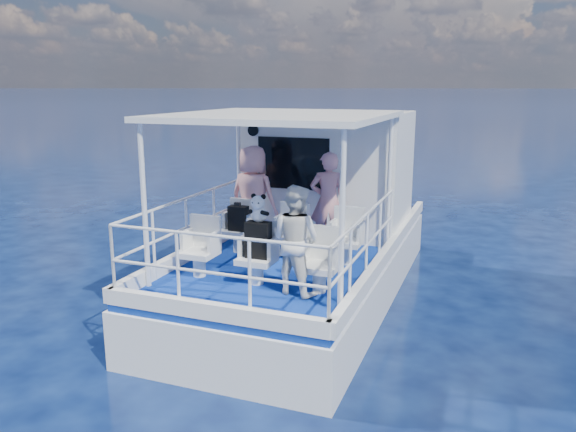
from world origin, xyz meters
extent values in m
plane|color=#061032|center=(0.00, 0.00, 0.00)|extent=(2000.00, 2000.00, 0.00)
cube|color=white|center=(0.00, 1.00, 0.00)|extent=(3.00, 7.00, 1.60)
cube|color=navy|center=(0.00, 1.00, 0.85)|extent=(2.90, 6.90, 0.10)
cube|color=white|center=(0.00, 2.30, 2.00)|extent=(2.85, 2.00, 2.20)
cube|color=white|center=(0.00, -0.20, 3.14)|extent=(3.00, 3.20, 0.08)
cylinder|color=white|center=(-1.35, -1.70, 2.00)|extent=(0.07, 0.07, 2.20)
cylinder|color=white|center=(1.35, -1.70, 2.00)|extent=(0.07, 0.07, 2.20)
cylinder|color=white|center=(-1.35, 1.20, 2.00)|extent=(0.07, 0.07, 2.20)
cylinder|color=white|center=(1.35, 1.20, 2.00)|extent=(0.07, 0.07, 2.20)
cube|color=silver|center=(-0.90, 0.20, 1.09)|extent=(0.48, 0.46, 0.38)
cube|color=silver|center=(0.00, 0.20, 1.09)|extent=(0.48, 0.46, 0.38)
cube|color=silver|center=(0.90, 0.20, 1.09)|extent=(0.48, 0.46, 0.38)
cube|color=silver|center=(-0.90, -1.10, 1.09)|extent=(0.48, 0.46, 0.38)
cube|color=silver|center=(0.00, -1.10, 1.09)|extent=(0.48, 0.46, 0.38)
cube|color=silver|center=(0.90, -1.10, 1.09)|extent=(0.48, 0.46, 0.38)
imported|color=pink|center=(-0.81, 0.59, 1.76)|extent=(0.68, 0.51, 1.71)
imported|color=#CD848C|center=(0.43, 0.82, 1.72)|extent=(0.69, 0.56, 1.63)
imported|color=white|center=(0.61, -1.23, 1.62)|extent=(0.82, 0.72, 1.44)
cube|color=black|center=(-0.86, 0.13, 1.48)|extent=(0.31, 0.17, 0.40)
cube|color=black|center=(0.03, -1.10, 1.53)|extent=(0.33, 0.19, 0.50)
cube|color=black|center=(-0.88, 0.14, 1.71)|extent=(0.10, 0.06, 0.06)
camera|label=1|loc=(2.99, -7.81, 3.56)|focal=35.00mm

